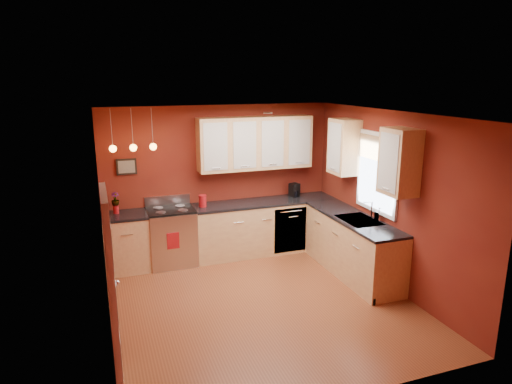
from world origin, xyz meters
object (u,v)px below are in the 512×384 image
object	(u,v)px
gas_range	(172,236)
soap_pump	(379,214)
sink	(359,221)
coffee_maker	(294,190)
red_canister	(203,201)

from	to	relation	value
gas_range	soap_pump	bearing A→B (deg)	-29.89
sink	soap_pump	xyz separation A→B (m)	(0.25, -0.15, 0.13)
sink	coffee_maker	xyz separation A→B (m)	(-0.35, 1.61, 0.14)
red_canister	sink	bearing A→B (deg)	-35.85
gas_range	coffee_maker	bearing A→B (deg)	2.76
soap_pump	gas_range	bearing A→B (deg)	150.11
gas_range	coffee_maker	xyz separation A→B (m)	(2.27, 0.11, 0.57)
gas_range	sink	distance (m)	3.05
gas_range	sink	size ratio (longest dim) A/B	1.59
sink	soap_pump	distance (m)	0.32
coffee_maker	sink	bearing A→B (deg)	-94.73
red_canister	soap_pump	size ratio (longest dim) A/B	0.94
red_canister	coffee_maker	world-z (taller)	coffee_maker
red_canister	gas_range	bearing A→B (deg)	-179.58
sink	gas_range	bearing A→B (deg)	150.22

